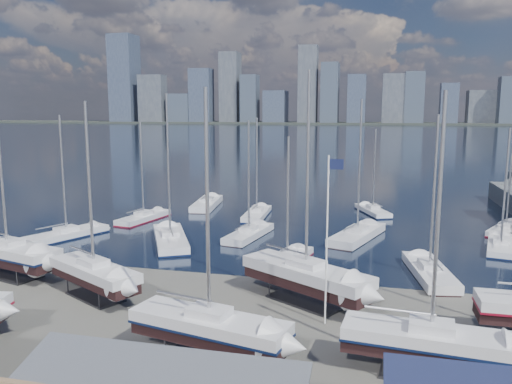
# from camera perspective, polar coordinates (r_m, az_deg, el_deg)

# --- Properties ---
(ground) EXTENTS (1400.00, 1400.00, 0.00)m
(ground) POSITION_cam_1_polar(r_m,az_deg,el_deg) (35.72, -1.58, -14.92)
(ground) COLOR #605E59
(ground) RESTS_ON ground
(water) EXTENTS (1400.00, 600.00, 0.40)m
(water) POSITION_cam_1_polar(r_m,az_deg,el_deg) (341.90, 12.16, 6.49)
(water) COLOR #172035
(water) RESTS_ON ground
(far_shore) EXTENTS (1400.00, 80.00, 2.20)m
(far_shore) POSITION_cam_1_polar(r_m,az_deg,el_deg) (601.68, 12.82, 7.65)
(far_shore) COLOR #2D332D
(far_shore) RESTS_ON ground
(skyline) EXTENTS (639.14, 43.80, 107.69)m
(skyline) POSITION_cam_1_polar(r_m,az_deg,el_deg) (595.96, 12.18, 11.32)
(skyline) COLOR #475166
(skyline) RESTS_ON far_shore
(sailboat_cradle_0) EXTENTS (11.27, 5.68, 17.42)m
(sailboat_cradle_0) POSITION_cam_1_polar(r_m,az_deg,el_deg) (49.87, -26.50, -6.26)
(sailboat_cradle_0) COLOR #2D2D33
(sailboat_cradle_0) RESTS_ON ground
(sailboat_cradle_2) EXTENTS (9.52, 6.73, 15.37)m
(sailboat_cradle_2) POSITION_cam_1_polar(r_m,az_deg,el_deg) (41.72, -18.02, -8.79)
(sailboat_cradle_2) COLOR #2D2D33
(sailboat_cradle_2) RESTS_ON ground
(sailboat_cradle_3) EXTENTS (10.20, 4.80, 15.91)m
(sailboat_cradle_3) POSITION_cam_1_polar(r_m,az_deg,el_deg) (30.51, -5.36, -15.09)
(sailboat_cradle_3) COLOR #2D2D33
(sailboat_cradle_3) RESTS_ON ground
(sailboat_cradle_4) EXTENTS (10.86, 8.21, 17.58)m
(sailboat_cradle_4) POSITION_cam_1_polar(r_m,az_deg,el_deg) (38.95, 5.73, -9.48)
(sailboat_cradle_4) COLOR #2D2D33
(sailboat_cradle_4) RESTS_ON ground
(sailboat_cradle_5) EXTENTS (9.89, 3.61, 15.67)m
(sailboat_cradle_5) POSITION_cam_1_polar(r_m,az_deg,el_deg) (30.25, 19.34, -15.84)
(sailboat_cradle_5) COLOR #2D2D33
(sailboat_cradle_5) RESTS_ON ground
(sailboat_moored_0) EXTENTS (6.45, 10.26, 14.90)m
(sailboat_moored_0) POSITION_cam_1_polar(r_m,az_deg,el_deg) (62.16, -20.81, -4.72)
(sailboat_moored_0) COLOR black
(sailboat_moored_0) RESTS_ON water
(sailboat_moored_1) EXTENTS (4.29, 9.61, 13.88)m
(sailboat_moored_1) POSITION_cam_1_polar(r_m,az_deg,el_deg) (69.04, -12.71, -3.00)
(sailboat_moored_1) COLOR black
(sailboat_moored_1) RESTS_ON water
(sailboat_moored_2) EXTENTS (4.48, 11.29, 16.59)m
(sailboat_moored_2) POSITION_cam_1_polar(r_m,az_deg,el_deg) (77.33, -5.64, -1.50)
(sailboat_moored_2) COLOR black
(sailboat_moored_2) RESTS_ON water
(sailboat_moored_3) EXTENTS (8.19, 11.75, 17.27)m
(sailboat_moored_3) POSITION_cam_1_polar(r_m,az_deg,el_deg) (56.72, -9.76, -5.54)
(sailboat_moored_3) COLOR black
(sailboat_moored_3) RESTS_ON water
(sailboat_moored_4) EXTENTS (4.19, 9.73, 14.22)m
(sailboat_moored_4) POSITION_cam_1_polar(r_m,az_deg,el_deg) (58.53, -0.82, -4.94)
(sailboat_moored_4) COLOR black
(sailboat_moored_4) RESTS_ON water
(sailboat_moored_5) EXTENTS (3.19, 9.75, 14.38)m
(sailboat_moored_5) POSITION_cam_1_polar(r_m,az_deg,el_deg) (69.70, 0.10, -2.65)
(sailboat_moored_5) COLOR black
(sailboat_moored_5) RESTS_ON water
(sailboat_moored_6) EXTENTS (4.16, 8.94, 12.89)m
(sailboat_moored_6) POSITION_cam_1_polar(r_m,az_deg,el_deg) (48.74, 3.59, -7.88)
(sailboat_moored_6) COLOR black
(sailboat_moored_6) RESTS_ON water
(sailboat_moored_7) EXTENTS (6.43, 11.48, 16.71)m
(sailboat_moored_7) POSITION_cam_1_polar(r_m,az_deg,el_deg) (58.94, 11.50, -5.02)
(sailboat_moored_7) COLOR black
(sailboat_moored_7) RESTS_ON water
(sailboat_moored_8) EXTENTS (5.48, 8.79, 12.74)m
(sailboat_moored_8) POSITION_cam_1_polar(r_m,az_deg,el_deg) (73.99, 13.20, -2.20)
(sailboat_moored_8) COLOR black
(sailboat_moored_8) RESTS_ON water
(sailboat_moored_9) EXTENTS (4.35, 10.26, 15.02)m
(sailboat_moored_9) POSITION_cam_1_polar(r_m,az_deg,el_deg) (47.65, 19.20, -8.77)
(sailboat_moored_9) COLOR black
(sailboat_moored_9) RESTS_ON water
(sailboat_moored_10) EXTENTS (4.43, 9.40, 13.56)m
(sailboat_moored_10) POSITION_cam_1_polar(r_m,az_deg,el_deg) (59.57, 26.16, -5.66)
(sailboat_moored_10) COLOR black
(sailboat_moored_10) RESTS_ON water
(sailboat_moored_11) EXTENTS (6.01, 8.72, 12.80)m
(sailboat_moored_11) POSITION_cam_1_polar(r_m,az_deg,el_deg) (68.09, 26.64, -3.92)
(sailboat_moored_11) COLOR black
(sailboat_moored_11) RESTS_ON water
(flagpole) EXTENTS (1.04, 0.12, 11.75)m
(flagpole) POSITION_cam_1_polar(r_m,az_deg,el_deg) (34.06, 8.26, -4.22)
(flagpole) COLOR white
(flagpole) RESTS_ON ground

